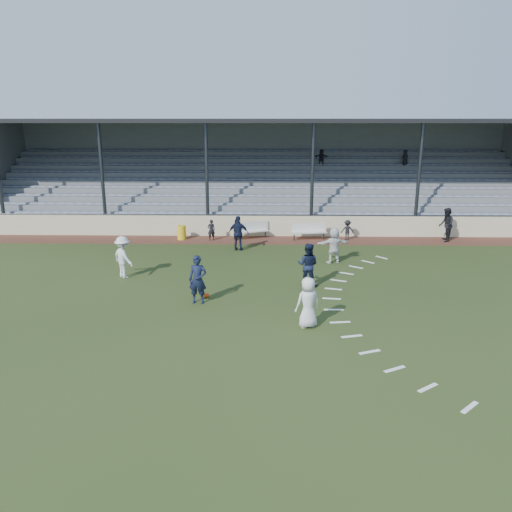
{
  "coord_description": "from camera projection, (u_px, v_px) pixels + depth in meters",
  "views": [
    {
      "loc": [
        0.41,
        -16.82,
        6.67
      ],
      "look_at": [
        0.0,
        2.5,
        1.3
      ],
      "focal_mm": 35.0,
      "sensor_mm": 36.0,
      "label": 1
    }
  ],
  "objects": [
    {
      "name": "player_white_wing",
      "position": [
        123.0,
        257.0,
        21.35
      ],
      "size": [
        1.32,
        1.29,
        1.81
      ],
      "primitive_type": "imported",
      "rotation": [
        0.0,
        0.0,
        2.4
      ],
      "color": "white",
      "rests_on": "ground"
    },
    {
      "name": "retaining_wall",
      "position": [
        259.0,
        226.0,
        28.96
      ],
      "size": [
        34.0,
        0.18,
        1.2
      ],
      "primitive_type": "cube",
      "color": "beige",
      "rests_on": "ground"
    },
    {
      "name": "penalty_arc",
      "position": [
        369.0,
        310.0,
        17.91
      ],
      "size": [
        3.89,
        14.63,
        0.01
      ],
      "color": "white",
      "rests_on": "ground"
    },
    {
      "name": "sub_left_far",
      "position": [
        236.0,
        229.0,
        28.08
      ],
      "size": [
        0.7,
        0.36,
        1.14
      ],
      "primitive_type": "imported",
      "rotation": [
        0.0,
        0.0,
        3.02
      ],
      "color": "black",
      "rests_on": "cinder_track"
    },
    {
      "name": "player_white_lead",
      "position": [
        308.0,
        302.0,
        16.27
      ],
      "size": [
        0.98,
        0.82,
        1.7
      ],
      "primitive_type": "imported",
      "rotation": [
        0.0,
        0.0,
        3.53
      ],
      "color": "white",
      "rests_on": "ground"
    },
    {
      "name": "sub_right",
      "position": [
        347.0,
        230.0,
        27.98
      ],
      "size": [
        0.73,
        0.43,
        1.13
      ],
      "primitive_type": "imported",
      "rotation": [
        0.0,
        0.0,
        3.13
      ],
      "color": "black",
      "rests_on": "cinder_track"
    },
    {
      "name": "player_navy_mid",
      "position": [
        308.0,
        265.0,
        20.27
      ],
      "size": [
        1.04,
        0.91,
        1.79
      ],
      "primitive_type": "imported",
      "rotation": [
        0.0,
        0.0,
        2.83
      ],
      "color": "#121933",
      "rests_on": "ground"
    },
    {
      "name": "player_navy_wing",
      "position": [
        238.0,
        233.0,
        25.75
      ],
      "size": [
        1.09,
        0.52,
        1.81
      ],
      "primitive_type": "imported",
      "rotation": [
        0.0,
        0.0,
        3.06
      ],
      "color": "#121933",
      "rests_on": "ground"
    },
    {
      "name": "official",
      "position": [
        446.0,
        225.0,
        27.57
      ],
      "size": [
        0.87,
        1.03,
        1.87
      ],
      "primitive_type": "imported",
      "rotation": [
        0.0,
        0.0,
        4.52
      ],
      "color": "black",
      "rests_on": "cinder_track"
    },
    {
      "name": "trash_bin",
      "position": [
        182.0,
        232.0,
        28.14
      ],
      "size": [
        0.49,
        0.49,
        0.79
      ],
      "primitive_type": "cylinder",
      "color": "yellow",
      "rests_on": "cinder_track"
    },
    {
      "name": "player_navy_lead",
      "position": [
        198.0,
        280.0,
        18.37
      ],
      "size": [
        0.7,
        0.49,
        1.82
      ],
      "primitive_type": "imported",
      "rotation": [
        0.0,
        0.0,
        -0.08
      ],
      "color": "#121933",
      "rests_on": "ground"
    },
    {
      "name": "bench_right",
      "position": [
        309.0,
        230.0,
        28.06
      ],
      "size": [
        2.04,
        0.79,
        0.95
      ],
      "rotation": [
        0.0,
        0.0,
        0.17
      ],
      "color": "silver",
      "rests_on": "cinder_track"
    },
    {
      "name": "sub_left_near",
      "position": [
        211.0,
        230.0,
        27.87
      ],
      "size": [
        0.5,
        0.4,
        1.18
      ],
      "primitive_type": "imported",
      "rotation": [
        0.0,
        0.0,
        3.47
      ],
      "color": "black",
      "rests_on": "cinder_track"
    },
    {
      "name": "player_white_back",
      "position": [
        334.0,
        245.0,
        23.56
      ],
      "size": [
        1.67,
        0.87,
        1.72
      ],
      "primitive_type": "imported",
      "rotation": [
        0.0,
        0.0,
        3.38
      ],
      "color": "white",
      "rests_on": "ground"
    },
    {
      "name": "ground",
      "position": [
        255.0,
        309.0,
        17.99
      ],
      "size": [
        90.0,
        90.0,
        0.0
      ],
      "primitive_type": "plane",
      "color": "#2A3917",
      "rests_on": "ground"
    },
    {
      "name": "grandstand",
      "position": [
        260.0,
        187.0,
        33.07
      ],
      "size": [
        34.6,
        9.0,
        6.61
      ],
      "color": "gray",
      "rests_on": "ground"
    },
    {
      "name": "cinder_track",
      "position": [
        259.0,
        240.0,
        28.11
      ],
      "size": [
        34.0,
        2.0,
        0.02
      ],
      "primitive_type": "cube",
      "color": "#522B20",
      "rests_on": "ground"
    },
    {
      "name": "bench_left",
      "position": [
        252.0,
        229.0,
        28.31
      ],
      "size": [
        1.99,
        1.24,
        0.95
      ],
      "rotation": [
        0.0,
        0.0,
        0.42
      ],
      "color": "silver",
      "rests_on": "cinder_track"
    },
    {
      "name": "football",
      "position": [
        206.0,
        295.0,
        19.1
      ],
      "size": [
        0.2,
        0.2,
        0.2
      ],
      "primitive_type": "sphere",
      "color": "#EF420E",
      "rests_on": "ground"
    }
  ]
}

